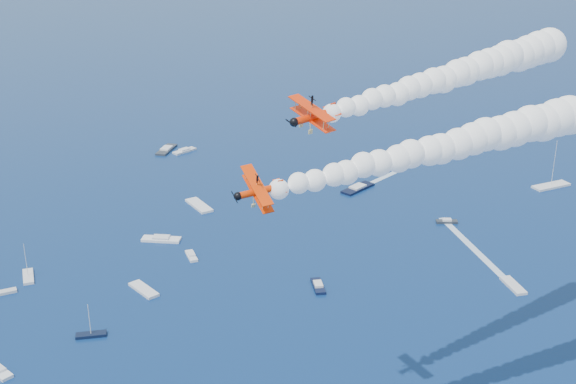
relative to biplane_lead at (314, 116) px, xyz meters
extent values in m
cube|color=silver|center=(57.77, 52.46, -60.69)|extent=(3.95, 9.22, 0.70)
cube|color=black|center=(32.16, 119.62, -60.69)|extent=(12.32, 11.55, 0.70)
cube|color=black|center=(-42.67, 41.54, -60.69)|extent=(6.78, 2.64, 0.70)
cube|color=#282D35|center=(52.91, 91.13, -60.69)|extent=(6.38, 2.70, 0.70)
cube|color=black|center=(10.02, 57.47, -60.69)|extent=(2.80, 7.84, 0.70)
cube|color=white|center=(-21.00, 77.22, -60.69)|extent=(3.54, 6.79, 0.70)
cube|color=#2B313A|center=(-30.65, 164.95, -60.69)|extent=(7.84, 12.84, 0.70)
cube|color=white|center=(-18.84, 111.17, -60.69)|extent=(8.71, 12.50, 0.70)
cube|color=silver|center=(-24.01, 162.74, -60.69)|extent=(8.91, 8.17, 0.70)
cube|color=white|center=(-61.74, 70.36, -60.69)|extent=(4.23, 8.25, 0.70)
cube|color=silver|center=(-65.98, 62.93, -60.69)|extent=(6.13, 3.70, 0.70)
cube|color=white|center=(-32.44, 60.49, -60.69)|extent=(7.97, 9.60, 0.70)
cube|color=white|center=(95.20, 114.86, -60.69)|extent=(13.76, 8.26, 0.70)
cube|color=white|center=(-29.40, 88.41, -60.69)|extent=(11.19, 5.69, 0.70)
cube|color=white|center=(54.84, 75.74, -61.01)|extent=(6.72, 37.95, 0.04)
cube|color=white|center=(51.22, 136.42, -61.01)|extent=(29.83, 26.63, 0.04)
camera|label=1|loc=(-15.59, -106.03, 31.98)|focal=47.86mm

